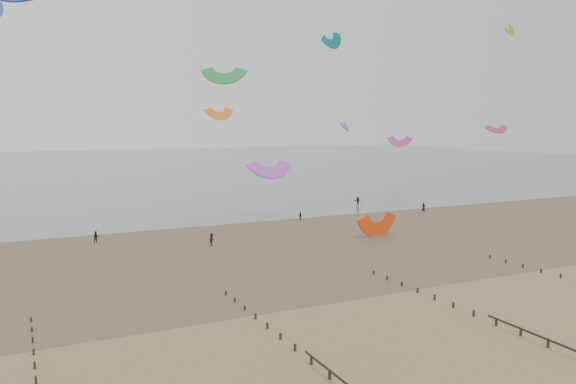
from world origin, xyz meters
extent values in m
plane|color=brown|center=(0.00, 0.00, 0.00)|extent=(500.00, 500.00, 0.00)
plane|color=#475654|center=(0.00, 200.00, 0.03)|extent=(500.00, 500.00, 0.00)
plane|color=#473A28|center=(0.00, 35.00, 0.01)|extent=(500.00, 500.00, 0.00)
ellipsoid|color=slate|center=(-18.00, 22.00, 0.01)|extent=(23.60, 14.36, 0.01)
ellipsoid|color=slate|center=(12.00, 38.00, 0.01)|extent=(33.64, 18.32, 0.01)
ellipsoid|color=slate|center=(45.00, 30.00, 0.01)|extent=(19.65, 13.67, 0.01)
cube|color=black|center=(-32.00, -1.16, 0.25)|extent=(0.16, 0.16, 0.59)
cube|color=black|center=(-32.00, 1.47, 0.23)|extent=(0.16, 0.16, 0.57)
cube|color=black|center=(-32.00, 4.11, 0.22)|extent=(0.16, 0.16, 0.54)
cube|color=black|center=(-32.00, 6.74, 0.20)|extent=(0.16, 0.16, 0.51)
cube|color=black|center=(-32.00, 9.37, 0.19)|extent=(0.16, 0.16, 0.48)
cube|color=black|center=(-32.00, 12.00, 0.17)|extent=(0.16, 0.16, 0.45)
cube|color=black|center=(-14.00, -9.05, 0.29)|extent=(0.16, 0.16, 0.68)
cube|color=black|center=(-14.00, -6.42, 0.28)|extent=(0.16, 0.16, 0.65)
cube|color=black|center=(-14.00, -3.79, 0.26)|extent=(0.16, 0.16, 0.62)
cube|color=black|center=(-14.00, -1.16, 0.25)|extent=(0.16, 0.16, 0.59)
cube|color=black|center=(-14.00, 1.47, 0.23)|extent=(0.16, 0.16, 0.57)
cube|color=black|center=(-14.00, 4.11, 0.22)|extent=(0.16, 0.16, 0.54)
cube|color=black|center=(-14.00, 6.74, 0.20)|extent=(0.16, 0.16, 0.51)
cube|color=black|center=(-14.00, 9.37, 0.19)|extent=(0.16, 0.16, 0.48)
cube|color=black|center=(-14.00, 12.00, 0.17)|extent=(0.16, 0.16, 0.45)
cube|color=black|center=(4.00, -11.68, 0.31)|extent=(0.16, 0.16, 0.71)
cube|color=black|center=(4.00, -9.05, 0.29)|extent=(0.16, 0.16, 0.68)
cube|color=black|center=(4.00, -6.42, 0.28)|extent=(0.16, 0.16, 0.65)
cube|color=black|center=(4.00, -3.79, 0.26)|extent=(0.16, 0.16, 0.62)
cube|color=black|center=(4.00, -1.16, 0.25)|extent=(0.16, 0.16, 0.59)
cube|color=black|center=(4.00, 1.47, 0.23)|extent=(0.16, 0.16, 0.57)
cube|color=black|center=(4.00, 4.11, 0.22)|extent=(0.16, 0.16, 0.54)
cube|color=black|center=(4.00, 6.74, 0.20)|extent=(0.16, 0.16, 0.51)
cube|color=black|center=(4.00, 9.37, 0.19)|extent=(0.16, 0.16, 0.48)
cube|color=black|center=(4.00, 12.00, 0.17)|extent=(0.16, 0.16, 0.45)
cube|color=black|center=(22.00, 1.47, 0.23)|extent=(0.16, 0.16, 0.57)
cube|color=black|center=(22.00, 4.11, 0.22)|extent=(0.16, 0.16, 0.54)
cube|color=black|center=(22.00, 6.74, 0.20)|extent=(0.16, 0.16, 0.51)
cube|color=black|center=(22.00, 9.37, 0.19)|extent=(0.16, 0.16, 0.48)
cube|color=black|center=(22.00, 12.00, 0.17)|extent=(0.16, 0.16, 0.45)
imported|color=black|center=(-8.07, 34.69, 0.92)|extent=(1.34, 1.32, 1.85)
imported|color=black|center=(40.23, 47.50, 0.80)|extent=(0.91, 0.92, 1.61)
imported|color=black|center=(32.46, 59.58, 0.94)|extent=(1.78, 0.68, 1.88)
imported|color=black|center=(13.07, 48.43, 0.75)|extent=(0.37, 0.88, 1.50)
imported|color=black|center=(-22.61, 43.98, 0.86)|extent=(0.91, 0.75, 1.72)
camera|label=1|loc=(-32.30, -40.49, 17.23)|focal=35.00mm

